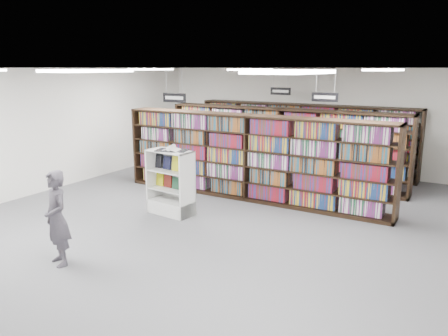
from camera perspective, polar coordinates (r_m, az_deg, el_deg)
The scene contains 18 objects.
floor at distance 9.35m, azimuth -2.34°, elevation -7.08°, with size 12.00×12.00×0.00m, color #4D4D52.
ceiling at distance 8.78m, azimuth -2.54°, elevation 12.94°, with size 10.00×12.00×0.10m, color white.
wall_back at distance 14.29m, azimuth 10.72°, elevation 6.31°, with size 10.00×0.10×3.20m, color white.
wall_left at distance 12.33m, azimuth -22.46°, elevation 4.52°, with size 0.10×12.00×3.20m, color white.
bookshelf_row_near at distance 10.74m, azimuth 3.36°, elevation 1.38°, with size 7.00×0.60×2.10m.
bookshelf_row_mid at distance 12.52m, azimuth 7.52°, elevation 2.96°, with size 7.00×0.60×2.10m.
bookshelf_row_far at distance 14.09m, azimuth 10.22°, elevation 3.97°, with size 7.00×0.60×2.10m.
aisle_sign_left at distance 10.48m, azimuth -6.50°, elevation 9.21°, with size 0.65×0.02×0.80m.
aisle_sign_right at distance 10.90m, azimuth 13.03°, elevation 9.11°, with size 0.65×0.02×0.80m.
aisle_sign_center at distance 13.47m, azimuth 7.40°, elevation 10.00°, with size 0.65×0.02×0.80m.
troffer_front_center at distance 6.46m, azimuth -17.40°, elevation 12.02°, with size 0.60×1.20×0.04m, color white.
troffer_front_right at distance 4.72m, azimuth 8.74°, elevation 12.31°, with size 0.60×1.20×0.04m, color white.
troffer_back_left at distance 12.17m, azimuth -9.51°, elevation 12.59°, with size 0.60×1.20×0.04m, color white.
troffer_back_center at distance 10.52m, azimuth 3.51°, elevation 12.71°, with size 0.60×1.20×0.04m, color white.
troffer_back_right at distance 9.55m, azimuth 20.16°, elevation 11.94°, with size 0.60×1.20×0.04m, color white.
endcap_display at distance 9.83m, azimuth -6.81°, elevation -3.20°, with size 1.08×0.62×1.45m.
open_book at distance 9.55m, azimuth -6.86°, elevation 2.47°, with size 0.76×0.56×0.13m.
shopper at distance 7.68m, azimuth -21.00°, elevation -6.16°, with size 0.58×0.38×1.60m, color #46414A.
Camera 1 is at (4.75, -7.39, 3.20)m, focal length 35.00 mm.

